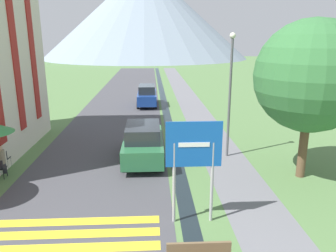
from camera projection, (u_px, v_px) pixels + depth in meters
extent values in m
plane|color=#517542|center=(151.00, 115.00, 25.14)|extent=(160.00, 160.00, 0.00)
cube|color=#424247|center=(127.00, 94.00, 34.65)|extent=(6.40, 60.00, 0.01)
cube|color=slate|center=(185.00, 93.00, 34.96)|extent=(2.20, 60.00, 0.01)
cube|color=black|center=(162.00, 94.00, 34.84)|extent=(0.60, 60.00, 0.00)
cube|color=yellow|center=(65.00, 248.00, 9.30)|extent=(5.44, 0.44, 0.01)
cube|color=yellow|center=(71.00, 234.00, 9.97)|extent=(5.44, 0.44, 0.01)
cube|color=yellow|center=(76.00, 222.00, 10.65)|extent=(5.44, 0.44, 0.01)
cone|color=gray|center=(145.00, 13.00, 92.75)|extent=(57.67, 57.67, 25.21)
cube|color=maroon|center=(15.00, 53.00, 15.77)|extent=(0.06, 0.70, 7.63)
cube|color=maroon|center=(32.00, 51.00, 18.11)|extent=(0.06, 0.70, 7.63)
cylinder|color=#9E9EA3|center=(174.00, 183.00, 10.33)|extent=(0.10, 0.10, 2.69)
cylinder|color=#9E9EA3|center=(212.00, 182.00, 10.39)|extent=(0.10, 0.10, 2.69)
cube|color=#1451AD|center=(194.00, 144.00, 10.00)|extent=(1.74, 0.05, 1.44)
cube|color=white|center=(194.00, 145.00, 9.98)|extent=(0.96, 0.02, 0.14)
cube|color=brown|center=(199.00, 250.00, 8.55)|extent=(1.70, 0.08, 0.45)
cube|color=#28663D|center=(143.00, 145.00, 15.90)|extent=(1.86, 4.53, 0.84)
cube|color=#23282D|center=(143.00, 132.00, 15.49)|extent=(1.58, 2.49, 0.68)
cylinder|color=black|center=(127.00, 145.00, 17.32)|extent=(0.18, 0.60, 0.60)
cylinder|color=black|center=(161.00, 144.00, 17.41)|extent=(0.18, 0.60, 0.60)
cylinder|color=black|center=(123.00, 165.00, 14.61)|extent=(0.18, 0.60, 0.60)
cylinder|color=black|center=(163.00, 164.00, 14.70)|extent=(0.18, 0.60, 0.60)
cube|color=navy|center=(147.00, 97.00, 28.63)|extent=(1.61, 4.37, 0.84)
cube|color=#23282D|center=(147.00, 89.00, 28.22)|extent=(1.37, 2.41, 0.68)
cylinder|color=black|center=(139.00, 99.00, 30.01)|extent=(0.18, 0.60, 0.60)
cylinder|color=black|center=(156.00, 99.00, 30.09)|extent=(0.18, 0.60, 0.60)
cylinder|color=black|center=(138.00, 105.00, 27.40)|extent=(0.18, 0.60, 0.60)
cylinder|color=black|center=(156.00, 105.00, 27.48)|extent=(0.18, 0.60, 0.60)
cube|color=#232328|center=(6.00, 156.00, 15.28)|extent=(0.40, 0.40, 0.04)
cube|color=#232328|center=(4.00, 153.00, 15.06)|extent=(0.40, 0.04, 0.40)
cylinder|color=#232328|center=(5.00, 159.00, 15.50)|extent=(0.03, 0.03, 0.45)
cylinder|color=#232328|center=(12.00, 159.00, 15.52)|extent=(0.03, 0.03, 0.45)
cylinder|color=#232328|center=(2.00, 162.00, 15.17)|extent=(0.03, 0.03, 0.45)
cylinder|color=#232328|center=(9.00, 162.00, 15.19)|extent=(0.03, 0.03, 0.45)
cube|color=#232328|center=(1.00, 168.00, 13.86)|extent=(0.40, 0.40, 0.04)
cylinder|color=#232328|center=(7.00, 171.00, 14.10)|extent=(0.03, 0.03, 0.45)
cylinder|color=#232328|center=(4.00, 174.00, 13.77)|extent=(0.03, 0.03, 0.45)
cube|color=#232328|center=(5.00, 158.00, 15.00)|extent=(0.40, 0.40, 0.04)
cube|color=#232328|center=(2.00, 155.00, 14.77)|extent=(0.40, 0.04, 0.40)
cylinder|color=#232328|center=(3.00, 161.00, 15.21)|extent=(0.03, 0.03, 0.45)
cylinder|color=#232328|center=(11.00, 161.00, 15.23)|extent=(0.03, 0.03, 0.45)
cylinder|color=#232328|center=(0.00, 164.00, 14.88)|extent=(0.03, 0.03, 0.45)
cylinder|color=#232328|center=(8.00, 164.00, 14.90)|extent=(0.03, 0.03, 0.45)
cylinder|color=#282833|center=(1.00, 168.00, 14.39)|extent=(0.14, 0.14, 0.46)
cylinder|color=#282833|center=(5.00, 168.00, 14.40)|extent=(0.14, 0.14, 0.46)
cylinder|color=gray|center=(1.00, 157.00, 14.26)|extent=(0.32, 0.32, 0.61)
sphere|color=beige|center=(0.00, 148.00, 14.15)|extent=(0.22, 0.22, 0.22)
cylinder|color=#515156|center=(230.00, 100.00, 15.84)|extent=(0.12, 0.12, 5.76)
sphere|color=silver|center=(233.00, 36.00, 15.05)|extent=(0.28, 0.28, 0.28)
cylinder|color=brown|center=(303.00, 150.00, 13.84)|extent=(0.36, 0.36, 2.39)
sphere|color=#336B38|center=(311.00, 76.00, 13.03)|extent=(4.52, 4.52, 4.52)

